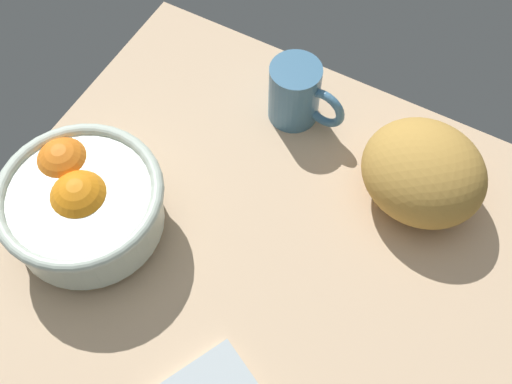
{
  "coord_description": "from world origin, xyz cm",
  "views": [
    {
      "loc": [
        -17.9,
        31.9,
        76.56
      ],
      "look_at": [
        2.76,
        -5.45,
        5.0
      ],
      "focal_mm": 46.23,
      "sensor_mm": 36.0,
      "label": 1
    }
  ],
  "objects": [
    {
      "name": "mug",
      "position": [
        5.54,
        -22.31,
        4.78
      ],
      "size": [
        11.74,
        7.25,
        9.55
      ],
      "color": "teal",
      "rests_on": "ground"
    },
    {
      "name": "ground_plane",
      "position": [
        0.0,
        0.0,
        -1.5
      ],
      "size": [
        69.98,
        65.08,
        3.0
      ],
      "primitive_type": "cube",
      "color": "#D1AF8A"
    },
    {
      "name": "fruit_bowl",
      "position": [
        20.61,
        6.79,
        6.12
      ],
      "size": [
        20.7,
        20.7,
        10.71
      ],
      "color": "silver",
      "rests_on": "ground"
    },
    {
      "name": "bread_loaf",
      "position": [
        -14.75,
        -17.91,
        5.77
      ],
      "size": [
        18.66,
        17.35,
        11.54
      ],
      "primitive_type": "ellipsoid",
      "rotation": [
        0.0,
        0.0,
        2.96
      ],
      "color": "#C29141",
      "rests_on": "ground"
    }
  ]
}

